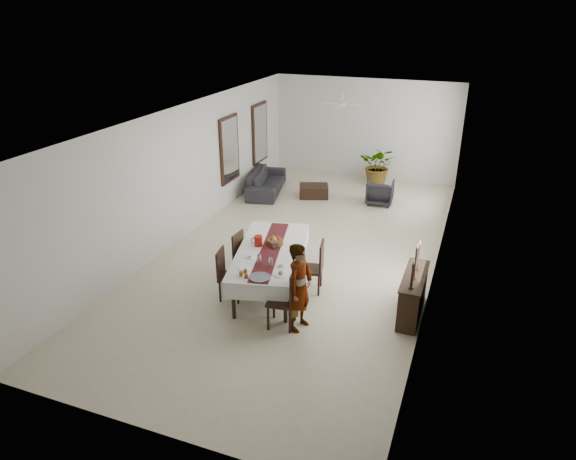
{
  "coord_description": "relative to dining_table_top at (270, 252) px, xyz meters",
  "views": [
    {
      "loc": [
        3.52,
        -10.26,
        5.33
      ],
      "look_at": [
        0.09,
        -1.24,
        1.05
      ],
      "focal_mm": 32.0,
      "sensor_mm": 36.0,
      "label": 1
    }
  ],
  "objects": [
    {
      "name": "bread_near_right",
      "position": [
        0.57,
        -0.87,
        0.08
      ],
      "size": [
        0.1,
        0.1,
        0.1
      ],
      "primitive_type": "sphere",
      "color": "tan",
      "rests_on": "plate_near_right"
    },
    {
      "name": "chair_left_far_leg_bl",
      "position": [
        -0.38,
        0.27,
        -0.57
      ],
      "size": [
        0.05,
        0.05,
        0.43
      ],
      "primitive_type": "cylinder",
      "rotation": [
        0.0,
        0.0,
        -0.07
      ],
      "color": "black",
      "rests_on": "floor"
    },
    {
      "name": "tablecloth_top",
      "position": [
        -0.0,
        0.0,
        0.03
      ],
      "size": [
        1.88,
        3.02,
        0.01
      ],
      "primitive_type": "cube",
      "rotation": [
        0.0,
        0.0,
        0.23
      ],
      "color": "silver",
      "rests_on": "dining_table_top"
    },
    {
      "name": "teacup_right",
      "position": [
        0.47,
        -0.56,
        0.07
      ],
      "size": [
        0.1,
        0.1,
        0.07
      ],
      "primitive_type": "cylinder",
      "color": "silver",
      "rests_on": "saucer_right"
    },
    {
      "name": "mirror_glass_near",
      "position": [
        -2.86,
        4.02,
        0.81
      ],
      "size": [
        0.01,
        0.9,
        1.7
      ],
      "primitive_type": "cube",
      "color": "silver",
      "rests_on": "mirror_frame_near"
    },
    {
      "name": "chair_left_far_leg_fr",
      "position": [
        -0.77,
        -0.06,
        -0.57
      ],
      "size": [
        0.05,
        0.05,
        0.43
      ],
      "primitive_type": "cylinder",
      "rotation": [
        0.0,
        0.0,
        -0.07
      ],
      "color": "black",
      "rests_on": "floor"
    },
    {
      "name": "potted_plant",
      "position": [
        0.72,
        7.19,
        -0.16
      ],
      "size": [
        1.14,
        0.99,
        1.25
      ],
      "primitive_type": "imported",
      "rotation": [
        0.0,
        0.0,
        -0.01
      ],
      "color": "#375F26",
      "rests_on": "floor"
    },
    {
      "name": "tablecloth_drape_left",
      "position": [
        -0.62,
        -0.14,
        -0.12
      ],
      "size": [
        0.65,
        2.73,
        0.33
      ],
      "primitive_type": "cube",
      "rotation": [
        0.0,
        0.0,
        0.23
      ],
      "color": "silver",
      "rests_on": "dining_table_top"
    },
    {
      "name": "armchair",
      "position": [
        1.12,
        5.52,
        -0.45
      ],
      "size": [
        0.79,
        0.81,
        0.69
      ],
      "primitive_type": "imported",
      "rotation": [
        0.0,
        0.0,
        3.22
      ],
      "color": "#242227",
      "rests_on": "floor"
    },
    {
      "name": "chair_left_far_back",
      "position": [
        -0.77,
        0.12,
        -0.04
      ],
      "size": [
        0.07,
        0.44,
        0.55
      ],
      "primitive_type": "cube",
      "rotation": [
        0.0,
        0.0,
        -1.64
      ],
      "color": "black",
      "rests_on": "chair_left_far_seat"
    },
    {
      "name": "wall_back",
      "position": [
        0.06,
        7.82,
        0.81
      ],
      "size": [
        6.0,
        0.02,
        3.2
      ],
      "primitive_type": "cube",
      "color": "silver",
      "rests_on": "floor"
    },
    {
      "name": "wall_right",
      "position": [
        3.06,
        1.82,
        0.81
      ],
      "size": [
        0.02,
        12.0,
        3.2
      ],
      "primitive_type": "cube",
      "color": "silver",
      "rests_on": "floor"
    },
    {
      "name": "chair_left_far_leg_br",
      "position": [
        -0.41,
        -0.09,
        -0.57
      ],
      "size": [
        0.05,
        0.05,
        0.43
      ],
      "primitive_type": "cylinder",
      "rotation": [
        0.0,
        0.0,
        -0.07
      ],
      "color": "black",
      "rests_on": "floor"
    },
    {
      "name": "mirror_frame_far",
      "position": [
        -2.9,
        6.12,
        0.81
      ],
      "size": [
        0.06,
        1.05,
        1.85
      ],
      "primitive_type": "cube",
      "color": "black",
      "rests_on": "wall_left"
    },
    {
      "name": "fan_blade_e",
      "position": [
        0.41,
        4.82,
        2.11
      ],
      "size": [
        0.55,
        0.1,
        0.01
      ],
      "primitive_type": "cube",
      "color": "white",
      "rests_on": "fan_hub"
    },
    {
      "name": "fruit_basket",
      "position": [
        -0.01,
        0.28,
        0.09
      ],
      "size": [
        0.33,
        0.33,
        0.11
      ],
      "primitive_type": "cylinder",
      "color": "brown",
      "rests_on": "tablecloth_top"
    },
    {
      "name": "chair_right_near_leg_bl",
      "position": [
        0.55,
        -1.43,
        -0.55
      ],
      "size": [
        0.05,
        0.05,
        0.48
      ],
      "primitive_type": "cylinder",
      "rotation": [
        0.0,
        0.0,
        0.13
      ],
      "color": "black",
      "rests_on": "floor"
    },
    {
      "name": "sideboard_top",
      "position": [
        2.84,
        -0.04,
        0.03
      ],
      "size": [
        0.39,
        1.4,
        0.03
      ],
      "primitive_type": "cube",
      "color": "black",
      "rests_on": "sideboard_body"
    },
    {
      "name": "wine_glass_near",
      "position": [
        0.29,
        -0.66,
        0.13
      ],
      "size": [
        0.08,
        0.08,
        0.18
      ],
      "primitive_type": "cylinder",
      "color": "white",
      "rests_on": "tablecloth_top"
    },
    {
      "name": "sideboard_body",
      "position": [
        2.84,
        -0.04,
        -0.38
      ],
      "size": [
        0.36,
        1.34,
        0.81
      ],
      "primitive_type": "cube",
      "color": "black",
      "rests_on": "floor"
    },
    {
      "name": "table_leg_bl",
      "position": [
        -0.75,
        1.1,
        -0.41
      ],
      "size": [
        0.09,
        0.09,
        0.76
      ],
      "primitive_type": "cylinder",
      "rotation": [
        0.0,
        0.0,
        0.23
      ],
      "color": "black",
      "rests_on": "floor"
    },
    {
      "name": "floor",
      "position": [
        0.06,
        1.82,
        -0.79
      ],
      "size": [
        6.0,
        12.0,
        0.0
      ],
      "primitive_type": "cube",
      "color": "beige",
      "rests_on": "ground"
    },
    {
      "name": "chair_left_near_back",
      "position": [
        -0.74,
        -0.72,
        -0.03
      ],
      "size": [
        0.11,
        0.44,
        0.56
      ],
      "primitive_type": "cube",
      "rotation": [
        0.0,
        0.0,
        -1.4
      ],
      "color": "black",
      "rests_on": "chair_left_near_seat"
    },
    {
      "name": "chair_left_near_leg_fl",
      "position": [
        -0.75,
        -0.54,
        -0.57
      ],
      "size": [
        0.05,
        0.05,
        0.43
      ],
      "primitive_type": "cylinder",
      "rotation": [
        0.0,
        0.0,
        0.17
      ],
      "color": "black",
      "rests_on": "floor"
    },
    {
      "name": "dining_table_top",
      "position": [
        0.0,
        0.0,
        0.0
      ],
      "size": [
        1.65,
        2.79,
        0.05
      ],
      "primitive_type": "cube",
      "rotation": [
        0.0,
        0.0,
        0.23
      ],
      "color": "black",
      "rests_on": "table_leg_fl"
    },
    {
      "name": "woman",
      "position": [
        1.03,
        -1.16,
        0.03
      ],
      "size": [
        0.51,
        0.67,
        1.64
      ],
      "primitive_type": "imported",
      "rotation": [
        0.0,
        0.0,
        1.36
      ],
      "color": "gray",
      "rests_on": "floor"
    },
    {
      "name": "chair_right_far_leg_fl",
      "position": [
        1.02,
        0.0,
        -0.56
      ],
      "size": [
        0.05,
        0.05,
        0.45
      ],
      "primitive_type": "cylinder",
      "rotation": [
        0.0,
        0.0,
        0.18
      ],
      "color": "black",
      "rests_on": "floor"
    },
    {
      "name": "fan_hub",
      "position": [
        0.06,
        4.82,
        2.11
      ],
      "size": [
        0.16,
        0.16,
        0.08
      ],
      "primitive_type": "cylinder",
      "color": "silver",
      "rests_on": "fan_rod"
    },
    {
      "name": "fan_rod",
      "position": [
        0.06,
        4.82,
        2.31
      ],
      "size": [
        0.04,
        0.04,
        0.2
      ],
      "primitive_type": "cylinder",
      "color": "white",
      "rests_on": "ceiling"
    },
    {
      "name": "chair_right_far_leg_bl",
      "position": [
        0.66,
        -0.06,
        -0.56
      ],
      "size": [
        0.05,
        0.05,
        0.45
      ],
      "primitive_type": "cylinder",
      "rotation": [
        0.0,
        0.0,
        0.18
      ],
      "color": "black",
      "rests_on": "floor"
    },
    {
      "name": "table_leg_fr",
      "position": [
        0.75,
        -1.1,
        -0.41
      ],
      "size": [
        0.09,
        0.09,
        0.76
      ],
      "primitive_type": "cylinder",
      "rotation": [
        0.0,
        0.0,
        0.23
      ],
      "color": "black",
      "rests_on": "floor"
    },
    {
      "name": "table_runner",
      "position": [
        -0.0,
        0.0,
        0.04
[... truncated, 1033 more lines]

